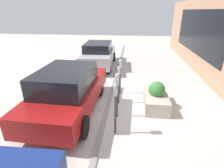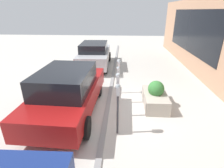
{
  "view_description": "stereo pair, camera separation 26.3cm",
  "coord_description": "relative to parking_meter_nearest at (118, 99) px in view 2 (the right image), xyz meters",
  "views": [
    {
      "loc": [
        -5.43,
        -0.7,
        3.31
      ],
      "look_at": [
        0.0,
        -0.09,
        0.99
      ],
      "focal_mm": 28.0,
      "sensor_mm": 36.0,
      "label": 1
    },
    {
      "loc": [
        -5.46,
        -0.44,
        3.31
      ],
      "look_at": [
        0.0,
        -0.09,
        0.99
      ],
      "focal_mm": 28.0,
      "sensor_mm": 36.0,
      "label": 2
    }
  ],
  "objects": [
    {
      "name": "parking_meter_second",
      "position": [
        0.88,
        0.03,
        -0.03
      ],
      "size": [
        0.18,
        0.15,
        1.54
      ],
      "color": "#38383D",
      "rests_on": "ground_plane"
    },
    {
      "name": "ground_plane",
      "position": [
        1.3,
        0.33,
        -1.1
      ],
      "size": [
        40.0,
        40.0,
        0.0
      ],
      "primitive_type": "plane",
      "color": "beige"
    },
    {
      "name": "parking_meter_middle",
      "position": [
        1.8,
        0.05,
        -0.18
      ],
      "size": [
        0.15,
        0.13,
        1.47
      ],
      "color": "#38383D",
      "rests_on": "ground_plane"
    },
    {
      "name": "parking_meter_nearest",
      "position": [
        0.0,
        0.0,
        0.0
      ],
      "size": [
        0.17,
        0.14,
        1.54
      ],
      "color": "#38383D",
      "rests_on": "ground_plane"
    },
    {
      "name": "parked_car_rear",
      "position": [
        6.47,
        1.66,
        -0.31
      ],
      "size": [
        4.28,
        1.86,
        1.51
      ],
      "rotation": [
        0.0,
        0.0,
        0.04
      ],
      "color": "#B7B7BC",
      "rests_on": "ground_plane"
    },
    {
      "name": "curb_strip",
      "position": [
        1.3,
        0.41,
        -1.08
      ],
      "size": [
        24.5,
        0.16,
        0.04
      ],
      "color": "gray",
      "rests_on": "ground_plane"
    },
    {
      "name": "parked_car_middle",
      "position": [
        1.02,
        1.7,
        -0.29
      ],
      "size": [
        4.31,
        1.93,
        1.59
      ],
      "rotation": [
        0.0,
        0.0,
        -0.03
      ],
      "color": "maroon",
      "rests_on": "ground_plane"
    },
    {
      "name": "parking_meter_fourth",
      "position": [
        2.67,
        0.05,
        0.06
      ],
      "size": [
        0.19,
        0.16,
        1.5
      ],
      "color": "#38383D",
      "rests_on": "ground_plane"
    },
    {
      "name": "planter_box",
      "position": [
        1.66,
        -1.33,
        -0.74
      ],
      "size": [
        1.55,
        0.81,
        0.99
      ],
      "color": "#B2A899",
      "rests_on": "ground_plane"
    }
  ]
}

